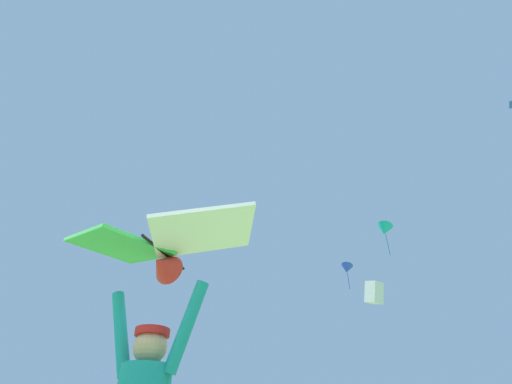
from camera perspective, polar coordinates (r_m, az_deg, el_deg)
name	(u,v)px	position (r m, az deg, el deg)	size (l,w,h in m)	color
held_stunt_kite	(161,247)	(3.07, -14.19, -8.00)	(1.63, 1.04, 0.39)	black
distant_kite_blue_mid_right	(347,269)	(34.51, 13.54, -11.21)	(1.22, 1.34, 2.37)	blue
distant_kite_white_mid_left	(374,292)	(24.06, 17.38, -14.26)	(1.30, 1.15, 1.43)	white
distant_kite_teal_overhead_distant	(385,230)	(35.78, 18.82, -5.43)	(1.85, 1.90, 3.26)	#19B2AD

